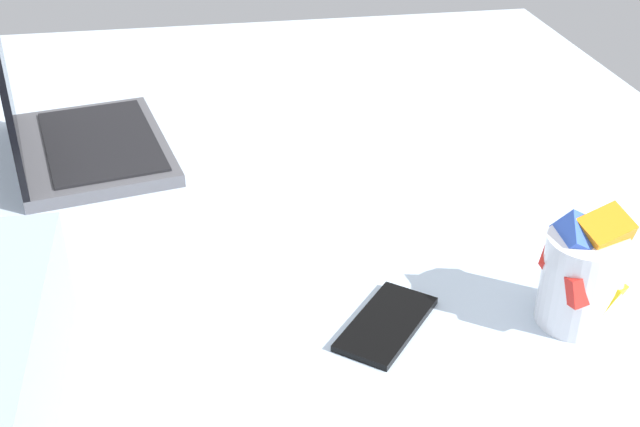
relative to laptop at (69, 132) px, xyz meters
The scene contains 4 objects.
bed_mattress 43.02cm from the laptop, 123.50° to the right, with size 180.00×140.00×18.00cm, color silver.
laptop is the anchor object (origin of this frame).
snack_cup 80.91cm from the laptop, 131.26° to the right, with size 9.21×10.25×14.22cm.
cell_phone 64.37cm from the laptop, 142.37° to the right, with size 6.80×14.00×0.80cm, color black.
Camera 1 is at (-98.55, 14.66, 75.44)cm, focal length 45.10 mm.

